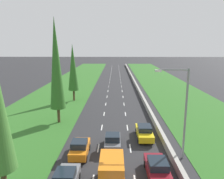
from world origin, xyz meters
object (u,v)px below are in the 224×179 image
Objects in this scene: yellow_sedan_right_lane at (144,132)px; poplar_tree_second at (56,64)px; maroon_sedan_right_lane at (157,168)px; poplar_tree_third at (73,68)px; grey_hatchback_centre_lane at (113,141)px; orange_hatchback_left_lane at (80,148)px; orange_van_centre_lane at (112,174)px; street_light_mast at (182,108)px.

poplar_tree_second is (-11.73, 5.27, 7.70)m from yellow_sedan_right_lane.
poplar_tree_third reaches higher than maroon_sedan_right_lane.
grey_hatchback_centre_lane is 0.87× the size of yellow_sedan_right_lane.
grey_hatchback_centre_lane is at bearing -144.31° from yellow_sedan_right_lane.
orange_hatchback_left_lane is 0.34× the size of poplar_tree_third.
yellow_sedan_right_lane is 22.25m from poplar_tree_third.
poplar_tree_third is at bearing 90.80° from poplar_tree_second.
orange_van_centre_lane is 6.34m from orange_hatchback_left_lane.
street_light_mast is (9.98, -0.27, 4.40)m from orange_hatchback_left_lane.
poplar_tree_third is at bearing 123.38° from street_light_mast.
orange_van_centre_lane is 0.43× the size of poplar_tree_third.
street_light_mast is at bearing -1.55° from orange_hatchback_left_lane.
orange_hatchback_left_lane is 0.43× the size of street_light_mast.
grey_hatchback_centre_lane reaches higher than maroon_sedan_right_lane.
yellow_sedan_right_lane is 0.40× the size of poplar_tree_third.
poplar_tree_second is (-4.64, 9.63, 7.67)m from orange_hatchback_left_lane.
poplar_tree_third is at bearing 111.56° from grey_hatchback_centre_lane.
orange_van_centre_lane is at bearing -111.14° from yellow_sedan_right_lane.
street_light_mast reaches higher than orange_van_centre_lane.
poplar_tree_second is (-11.81, 13.16, 7.70)m from maroon_sedan_right_lane.
maroon_sedan_right_lane is 7.90m from yellow_sedan_right_lane.
maroon_sedan_right_lane is at bearing 25.42° from orange_van_centre_lane.
orange_van_centre_lane is 18.41m from poplar_tree_second.
poplar_tree_third is at bearing 102.25° from orange_hatchback_left_lane.
orange_van_centre_lane is 1.09× the size of maroon_sedan_right_lane.
grey_hatchback_centre_lane is 6.46m from maroon_sedan_right_lane.
poplar_tree_third is at bearing 114.98° from maroon_sedan_right_lane.
orange_van_centre_lane is 0.54× the size of street_light_mast.
grey_hatchback_centre_lane is 0.34× the size of poplar_tree_third.
street_light_mast is at bearing 37.43° from orange_van_centre_lane.
orange_van_centre_lane is 1.26× the size of orange_hatchback_left_lane.
orange_van_centre_lane is 4.29m from maroon_sedan_right_lane.
orange_van_centre_lane is at bearing -89.77° from grey_hatchback_centre_lane.
grey_hatchback_centre_lane is at bearing -45.14° from poplar_tree_second.
street_light_mast is (2.89, -4.63, 4.42)m from yellow_sedan_right_lane.
poplar_tree_third is (-4.82, 22.20, 5.89)m from orange_hatchback_left_lane.
maroon_sedan_right_lane is (3.87, -5.18, -0.02)m from grey_hatchback_centre_lane.
orange_hatchback_left_lane is 10.91m from street_light_mast.
yellow_sedan_right_lane is (3.76, 9.72, -0.59)m from orange_van_centre_lane.
poplar_tree_second is at bearing -89.20° from poplar_tree_third.
poplar_tree_third is 26.95m from street_light_mast.
maroon_sedan_right_lane is at bearing -48.09° from poplar_tree_second.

